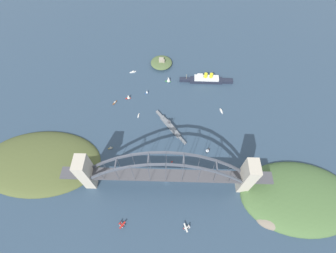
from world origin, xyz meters
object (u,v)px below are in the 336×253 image
(small_boat_0, at_px, (169,79))
(channel_marker_buoy, at_px, (172,162))
(fort_island_mid_harbor, at_px, (161,63))
(seaplane_taxiing_near_bridge, at_px, (122,225))
(harbor_arch_bridge, at_px, (166,174))
(small_boat_7, at_px, (221,111))
(ocean_liner, at_px, (206,79))
(seaplane_second_in_formation, at_px, (186,228))
(naval_cruiser, at_px, (170,126))
(small_boat_3, at_px, (139,115))
(small_boat_6, at_px, (208,150))
(small_boat_5, at_px, (133,72))
(small_boat_2, at_px, (147,92))
(small_boat_1, at_px, (110,147))
(small_boat_4, at_px, (115,103))
(small_boat_8, at_px, (128,97))

(small_boat_0, relative_size, channel_marker_buoy, 4.22)
(fort_island_mid_harbor, relative_size, seaplane_taxiing_near_bridge, 4.30)
(harbor_arch_bridge, relative_size, small_boat_7, 24.91)
(ocean_liner, height_order, seaplane_second_in_formation, ocean_liner)
(naval_cruiser, height_order, seaplane_second_in_formation, naval_cruiser)
(channel_marker_buoy, bearing_deg, ocean_liner, 69.67)
(small_boat_3, bearing_deg, ocean_liner, 34.57)
(small_boat_6, bearing_deg, seaplane_taxiing_near_bridge, -136.72)
(fort_island_mid_harbor, relative_size, small_boat_5, 3.37)
(small_boat_0, distance_m, small_boat_3, 83.74)
(small_boat_2, height_order, small_boat_6, small_boat_2)
(naval_cruiser, relative_size, small_boat_1, 9.15)
(small_boat_3, xyz_separation_m, small_boat_4, (-39.69, 23.94, -0.09))
(ocean_liner, relative_size, small_boat_0, 7.63)
(seaplane_taxiing_near_bridge, height_order, small_boat_0, small_boat_0)
(channel_marker_buoy, bearing_deg, small_boat_8, 123.19)
(small_boat_6, bearing_deg, channel_marker_buoy, -160.23)
(harbor_arch_bridge, xyz_separation_m, seaplane_taxiing_near_bridge, (-49.36, -51.79, -28.82))
(channel_marker_buoy, bearing_deg, seaplane_taxiing_near_bridge, -124.62)
(seaplane_second_in_formation, relative_size, small_boat_1, 1.61)
(small_boat_4, distance_m, small_boat_6, 161.81)
(fort_island_mid_harbor, bearing_deg, ocean_liner, -27.11)
(seaplane_second_in_formation, distance_m, small_boat_5, 263.33)
(small_boat_5, relative_size, channel_marker_buoy, 4.03)
(naval_cruiser, relative_size, small_boat_4, 6.26)
(small_boat_7, bearing_deg, small_boat_8, 171.54)
(small_boat_5, distance_m, small_boat_8, 58.33)
(small_boat_8, bearing_deg, small_boat_4, -155.30)
(small_boat_7, bearing_deg, seaplane_taxiing_near_bridge, -127.85)
(harbor_arch_bridge, xyz_separation_m, small_boat_3, (-45.23, 103.63, -30.20))
(seaplane_taxiing_near_bridge, xyz_separation_m, small_boat_8, (-14.73, 188.95, 2.13))
(fort_island_mid_harbor, relative_size, channel_marker_buoy, 13.59)
(small_boat_3, relative_size, small_boat_5, 0.76)
(small_boat_2, bearing_deg, small_boat_5, 120.63)
(channel_marker_buoy, bearing_deg, small_boat_6, 19.77)
(naval_cruiser, relative_size, fort_island_mid_harbor, 1.54)
(seaplane_second_in_formation, bearing_deg, small_boat_8, 114.96)
(harbor_arch_bridge, xyz_separation_m, naval_cruiser, (3.16, 84.34, -28.11))
(fort_island_mid_harbor, distance_m, small_boat_7, 139.10)
(small_boat_0, relative_size, small_boat_5, 1.05)
(fort_island_mid_harbor, relative_size, small_boat_6, 4.87)
(small_boat_7, bearing_deg, channel_marker_buoy, -130.63)
(small_boat_4, relative_size, small_boat_5, 0.83)
(harbor_arch_bridge, bearing_deg, channel_marker_buoy, 77.37)
(seaplane_taxiing_near_bridge, bearing_deg, seaplane_second_in_formation, -0.84)
(harbor_arch_bridge, height_order, naval_cruiser, harbor_arch_bridge)
(seaplane_second_in_formation, xyz_separation_m, small_boat_3, (-69.61, 156.51, -1.36))
(naval_cruiser, relative_size, small_boat_8, 6.18)
(harbor_arch_bridge, bearing_deg, seaplane_second_in_formation, -65.24)
(small_boat_0, bearing_deg, small_boat_6, -66.12)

